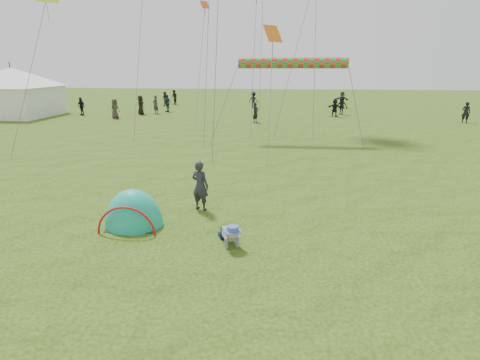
# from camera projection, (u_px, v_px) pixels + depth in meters

# --- Properties ---
(ground) EXTENTS (140.00, 140.00, 0.00)m
(ground) POSITION_uv_depth(u_px,v_px,m) (193.00, 256.00, 9.15)
(ground) COLOR #133E09
(crawling_toddler) EXTENTS (0.87, 1.00, 0.64)m
(crawling_toddler) POSITION_uv_depth(u_px,v_px,m) (230.00, 233.00, 9.63)
(crawling_toddler) COLOR black
(crawling_toddler) RESTS_ON ground
(popup_tent) EXTENTS (1.73, 1.44, 2.18)m
(popup_tent) POSITION_uv_depth(u_px,v_px,m) (134.00, 225.00, 10.90)
(popup_tent) COLOR #0A92A1
(popup_tent) RESTS_ON ground
(standing_adult) EXTENTS (0.69, 0.58, 1.61)m
(standing_adult) POSITION_uv_depth(u_px,v_px,m) (200.00, 186.00, 11.87)
(standing_adult) COLOR #25242C
(standing_adult) RESTS_ON ground
(event_marquee) EXTENTS (6.78, 6.78, 4.66)m
(event_marquee) POSITION_uv_depth(u_px,v_px,m) (14.00, 90.00, 34.06)
(event_marquee) COLOR white
(event_marquee) RESTS_ON ground
(crowd_person_0) EXTENTS (0.65, 0.71, 1.63)m
(crowd_person_0) POSITION_uv_depth(u_px,v_px,m) (256.00, 113.00, 30.46)
(crowd_person_0) COLOR black
(crowd_person_0) RESTS_ON ground
(crowd_person_1) EXTENTS (0.99, 0.91, 1.64)m
(crowd_person_1) POSITION_uv_depth(u_px,v_px,m) (165.00, 99.00, 43.24)
(crowd_person_1) COLOR #2C231F
(crowd_person_1) RESTS_ON ground
(crowd_person_2) EXTENTS (1.05, 0.78, 1.66)m
(crowd_person_2) POSITION_uv_depth(u_px,v_px,m) (81.00, 106.00, 35.18)
(crowd_person_2) COLOR black
(crowd_person_2) RESTS_ON ground
(crowd_person_3) EXTENTS (1.29, 1.02, 1.75)m
(crowd_person_3) POSITION_uv_depth(u_px,v_px,m) (342.00, 105.00, 35.49)
(crowd_person_3) COLOR black
(crowd_person_3) RESTS_ON ground
(crowd_person_4) EXTENTS (0.83, 0.98, 1.71)m
(crowd_person_4) POSITION_uv_depth(u_px,v_px,m) (115.00, 109.00, 32.91)
(crowd_person_4) COLOR #3B312B
(crowd_person_4) RESTS_ON ground
(crowd_person_5) EXTENTS (1.53, 1.08, 1.59)m
(crowd_person_5) POSITION_uv_depth(u_px,v_px,m) (335.00, 108.00, 34.16)
(crowd_person_5) COLOR black
(crowd_person_5) RESTS_ON ground
(crowd_person_6) EXTENTS (0.63, 0.75, 1.74)m
(crowd_person_6) POSITION_uv_depth(u_px,v_px,m) (156.00, 105.00, 36.20)
(crowd_person_6) COLOR #303035
(crowd_person_6) RESTS_ON ground
(crowd_person_7) EXTENTS (1.05, 1.07, 1.74)m
(crowd_person_7) POSITION_uv_depth(u_px,v_px,m) (174.00, 97.00, 44.83)
(crowd_person_7) COLOR black
(crowd_person_7) RESTS_ON ground
(crowd_person_8) EXTENTS (0.75, 1.10, 1.73)m
(crowd_person_8) POSITION_uv_depth(u_px,v_px,m) (167.00, 103.00, 37.64)
(crowd_person_8) COLOR #262F40
(crowd_person_8) RESTS_ON ground
(crowd_person_9) EXTENTS (1.28, 1.04, 1.73)m
(crowd_person_9) POSITION_uv_depth(u_px,v_px,m) (253.00, 100.00, 41.60)
(crowd_person_9) COLOR black
(crowd_person_9) RESTS_ON ground
(crowd_person_10) EXTENTS (0.65, 0.93, 1.79)m
(crowd_person_10) POSITION_uv_depth(u_px,v_px,m) (141.00, 105.00, 35.55)
(crowd_person_10) COLOR black
(crowd_person_10) RESTS_ON ground
(crowd_person_11) EXTENTS (1.66, 1.38, 1.79)m
(crowd_person_11) POSITION_uv_depth(u_px,v_px,m) (342.00, 100.00, 40.99)
(crowd_person_11) COLOR #1E2B32
(crowd_person_11) RESTS_ON ground
(crowd_person_12) EXTENTS (0.74, 0.66, 1.69)m
(crowd_person_12) POSITION_uv_depth(u_px,v_px,m) (466.00, 112.00, 30.35)
(crowd_person_12) COLOR black
(crowd_person_12) RESTS_ON ground
(rainbow_tube_kite) EXTENTS (6.43, 0.64, 0.64)m
(rainbow_tube_kite) POSITION_uv_depth(u_px,v_px,m) (293.00, 63.00, 22.19)
(rainbow_tube_kite) COLOR red
(diamond_kite_6) EXTENTS (0.76, 0.76, 0.62)m
(diamond_kite_6) POSITION_uv_depth(u_px,v_px,m) (205.00, 5.00, 30.28)
(diamond_kite_6) COLOR orange
(diamond_kite_7) EXTENTS (1.10, 1.10, 0.90)m
(diamond_kite_7) POSITION_uv_depth(u_px,v_px,m) (273.00, 34.00, 20.09)
(diamond_kite_7) COLOR orange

